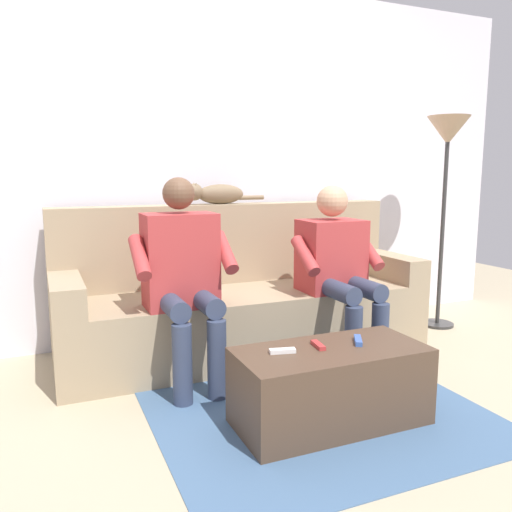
% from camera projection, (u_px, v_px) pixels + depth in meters
% --- Properties ---
extents(ground_plane, '(8.00, 8.00, 0.00)m').
position_uv_depth(ground_plane, '(294.00, 393.00, 2.72)').
color(ground_plane, tan).
extents(back_wall, '(4.87, 0.06, 2.43)m').
position_uv_depth(back_wall, '(218.00, 163.00, 3.62)').
color(back_wall, silver).
rests_on(back_wall, ground).
extents(couch, '(2.32, 0.76, 0.94)m').
position_uv_depth(couch, '(241.00, 300.00, 3.36)').
color(couch, '#9E896B').
rests_on(couch, ground).
extents(coffee_table, '(0.88, 0.41, 0.36)m').
position_uv_depth(coffee_table, '(330.00, 386.00, 2.37)').
color(coffee_table, '#4C3828').
rests_on(coffee_table, ground).
extents(person_left_seated, '(0.53, 0.60, 1.07)m').
position_uv_depth(person_left_seated, '(337.00, 263.00, 3.16)').
color(person_left_seated, '#B23838').
rests_on(person_left_seated, ground).
extents(person_right_seated, '(0.54, 0.52, 1.12)m').
position_uv_depth(person_right_seated, '(183.00, 270.00, 2.78)').
color(person_right_seated, '#B23838').
rests_on(person_right_seated, ground).
extents(cat_on_backrest, '(0.55, 0.11, 0.14)m').
position_uv_depth(cat_on_backrest, '(215.00, 194.00, 3.42)').
color(cat_on_backrest, '#756047').
rests_on(cat_on_backrest, couch).
extents(remote_blue, '(0.09, 0.12, 0.02)m').
position_uv_depth(remote_blue, '(358.00, 340.00, 2.42)').
color(remote_blue, '#3860B7').
rests_on(remote_blue, coffee_table).
extents(remote_white, '(0.12, 0.06, 0.02)m').
position_uv_depth(remote_white, '(282.00, 351.00, 2.28)').
color(remote_white, white).
rests_on(remote_white, coffee_table).
extents(remote_red, '(0.05, 0.11, 0.02)m').
position_uv_depth(remote_red, '(318.00, 345.00, 2.36)').
color(remote_red, '#B73333').
rests_on(remote_red, coffee_table).
extents(floor_rug, '(1.55, 1.41, 0.01)m').
position_uv_depth(floor_rug, '(315.00, 409.00, 2.52)').
color(floor_rug, '#426084').
rests_on(floor_rug, ground).
extents(floor_lamp, '(0.30, 0.30, 1.55)m').
position_uv_depth(floor_lamp, '(447.00, 148.00, 3.72)').
color(floor_lamp, '#2D2D2D').
rests_on(floor_lamp, ground).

